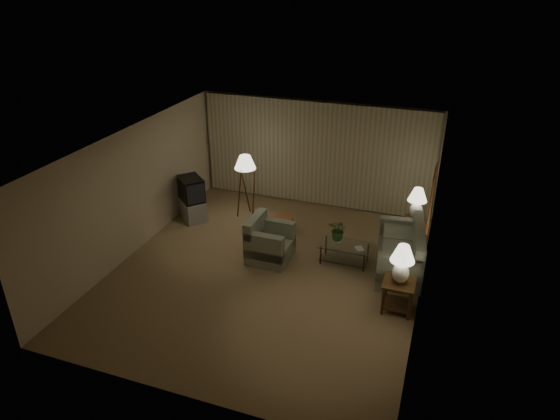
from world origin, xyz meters
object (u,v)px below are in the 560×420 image
Objects in this scene: side_table_near at (398,290)px; table_lamp_near at (402,261)px; armchair at (270,243)px; floor_lamp at (246,185)px; sofa at (399,253)px; crt_tv at (191,189)px; ottoman at (282,224)px; side_table_far at (414,226)px; table_lamp_far at (417,201)px; vase at (338,241)px; coffee_table at (345,251)px; tv_cabinet at (193,209)px.

table_lamp_near is at bearing 172.87° from side_table_near.
armchair is 0.58× the size of floor_lamp.
crt_tv is (-5.05, 0.65, 0.40)m from sofa.
armchair is 2.16m from floor_lamp.
side_table_far is at bearing 9.17° from ottoman.
side_table_near is at bearing -90.00° from table_lamp_far.
table_lamp_near is at bearing -41.70° from vase.
armchair is at bearing -147.90° from table_lamp_far.
table_lamp_far reaches higher than armchair.
floor_lamp is (1.18, 0.57, 0.04)m from crt_tv.
floor_lamp is 1.34m from ottoman.
side_table_far is 0.81× the size of table_lamp_near.
crt_tv is 3.88m from vase.
table_lamp_far is 1.33× the size of ottoman.
coffee_table is at bearing 31.75° from crt_tv.
table_lamp_near is 1.93m from coffee_table.
floor_lamp is at bearing 37.65° from armchair.
sofa is 3.23× the size of side_table_far.
ottoman is at bearing -112.59° from sofa.
sofa is 1.26m from side_table_far.
table_lamp_far is (0.00, 0.00, 0.63)m from side_table_far.
side_table_far is (2.76, 1.73, 0.02)m from armchair.
side_table_far reaches higher than tv_cabinet.
ottoman is 1.79m from vase.
crt_tv reaches higher than coffee_table.
vase is at bearing -29.85° from ottoman.
sofa is 1.36m from side_table_near.
table_lamp_near reaches higher than side_table_near.
table_lamp_near is 0.90× the size of crt_tv.
crt_tv is (-5.20, -0.60, 0.40)m from side_table_far.
coffee_table is 4.02m from tv_cabinet.
sofa is at bearing -96.84° from side_table_far.
crt_tv is at bearing -173.39° from side_table_far.
floor_lamp reaches higher than side_table_near.
side_table_far reaches higher than coffee_table.
side_table_far is (0.15, 1.25, 0.01)m from sofa.
floor_lamp reaches higher than table_lamp_far.
crt_tv is at bearing 169.27° from coffee_table.
armchair is 1.13× the size of crt_tv.
table_lamp_far is 5.24m from crt_tv.
sofa reaches higher than side_table_near.
vase reaches higher than tv_cabinet.
sofa is 5.11m from crt_tv.
tv_cabinet is (-5.20, 2.00, -0.16)m from side_table_near.
sofa is 1.26m from vase.
coffee_table is 0.26m from vase.
side_table_near is 0.84× the size of table_lamp_far.
coffee_table is (-1.25, 1.25, -0.14)m from side_table_near.
tv_cabinet is at bearing -173.39° from side_table_far.
crt_tv is (-2.44, 1.13, 0.41)m from armchair.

